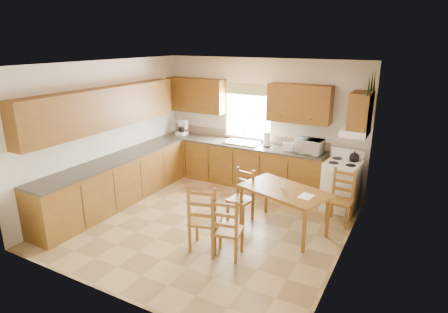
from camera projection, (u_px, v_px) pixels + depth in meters
The scene contains 35 objects.
floor at pixel (208, 222), 6.53m from camera, with size 4.50×4.50×0.00m, color tan.
ceiling at pixel (206, 64), 5.73m from camera, with size 4.50×4.50×0.00m, color #996430.
wall_left at pixel (107, 133), 7.16m from camera, with size 4.50×4.50×0.00m, color silver.
wall_right at pixel (348, 170), 5.10m from camera, with size 4.50×4.50×0.00m, color silver.
wall_back at pixel (261, 123), 8.01m from camera, with size 4.50×4.50×0.00m, color silver.
wall_front at pixel (105, 197), 4.25m from camera, with size 4.50×4.50×0.00m, color silver.
lower_cab_back at pixel (239, 164), 8.21m from camera, with size 3.75×0.60×0.88m, color brown.
lower_cab_left at pixel (117, 182), 7.17m from camera, with size 0.60×3.60×0.88m, color brown.
counter_back at pixel (239, 144), 8.07m from camera, with size 3.75×0.63×0.04m, color #433D36.
counter_left at pixel (115, 159), 7.03m from camera, with size 0.63×3.60×0.04m, color #433D36.
backsplash at pixel (245, 136), 8.28m from camera, with size 3.75×0.01×0.18m, color gray.
upper_cab_back_left at pixel (196, 95), 8.43m from camera, with size 1.41×0.33×0.75m, color brown.
upper_cab_back_right at pixel (299, 104), 7.33m from camera, with size 1.25×0.33×0.75m, color brown.
upper_cab_left at pixel (105, 109), 6.81m from camera, with size 0.33×3.60×0.75m, color brown.
upper_cab_stove at pixel (361, 110), 6.40m from camera, with size 0.33×0.62×0.62m, color brown.
range_hood at pixel (355, 131), 6.53m from camera, with size 0.44×0.62×0.12m, color white.
window_frame at pixel (248, 112), 8.07m from camera, with size 1.13×0.02×1.18m, color white.
window_pane at pixel (248, 112), 8.06m from camera, with size 1.05×0.01×1.10m, color white.
window_valance at pixel (248, 89), 7.89m from camera, with size 1.19×0.01×0.24m, color #49683C.
sink_basin at pixel (242, 143), 8.02m from camera, with size 0.75×0.45×0.04m, color silver.
pine_decal_a at pixel (369, 84), 5.93m from camera, with size 0.22×0.22×0.36m, color black.
pine_decal_b at pixel (372, 80), 6.18m from camera, with size 0.22×0.22×0.36m, color black.
pine_decal_c at pixel (375, 80), 6.46m from camera, with size 0.22×0.22×0.36m, color black.
stove at pixel (341, 186), 6.97m from camera, with size 0.61×0.63×0.90m, color white.
coffeemaker at pixel (182, 127), 8.72m from camera, with size 0.22×0.26×0.37m, color white.
paper_towel at pixel (267, 139), 7.76m from camera, with size 0.13×0.13×0.30m, color white.
toaster at pixel (288, 146), 7.50m from camera, with size 0.21×0.13×0.17m, color white.
microwave at pixel (309, 146), 7.31m from camera, with size 0.48×0.34×0.29m, color white.
dining_table at pixel (283, 210), 6.16m from camera, with size 1.39×0.79×0.74m, color brown.
chair_near_left at pixel (205, 216), 5.59m from camera, with size 0.45×0.42×1.06m, color brown.
chair_near_right at pixel (228, 226), 5.39m from camera, with size 0.41×0.39×0.97m, color brown.
chair_far_left at pixel (240, 196), 6.49m from camera, with size 0.38×0.36×0.91m, color brown.
chair_far_right at pixel (340, 198), 6.40m from camera, with size 0.39×0.37×0.94m, color brown.
table_paper at pixel (306, 196), 5.77m from camera, with size 0.19×0.26×0.00m, color white.
table_card at pixel (282, 185), 6.06m from camera, with size 0.08×0.02×0.11m, color white.
Camera 1 is at (3.06, -5.04, 3.06)m, focal length 30.00 mm.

